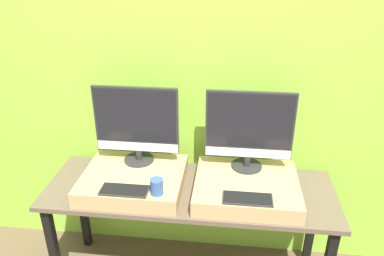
# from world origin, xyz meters

# --- Properties ---
(wall_back) EXTENTS (8.00, 0.04, 2.60)m
(wall_back) POSITION_xyz_m (0.00, 0.66, 1.30)
(wall_back) COLOR #8CC638
(wall_back) RESTS_ON ground_plane
(workbench) EXTENTS (1.78, 0.59, 0.75)m
(workbench) POSITION_xyz_m (0.00, 0.30, 0.67)
(workbench) COLOR brown
(workbench) RESTS_ON ground_plane
(wooden_riser_left) EXTENTS (0.61, 0.52, 0.10)m
(wooden_riser_left) POSITION_xyz_m (-0.34, 0.28, 0.80)
(wooden_riser_left) COLOR tan
(wooden_riser_left) RESTS_ON workbench
(monitor_left) EXTENTS (0.52, 0.19, 0.50)m
(monitor_left) POSITION_xyz_m (-0.34, 0.43, 1.11)
(monitor_left) COLOR #282828
(monitor_left) RESTS_ON wooden_riser_left
(keyboard_left) EXTENTS (0.27, 0.12, 0.01)m
(keyboard_left) POSITION_xyz_m (-0.34, 0.09, 0.85)
(keyboard_left) COLOR #2D2D2D
(keyboard_left) RESTS_ON wooden_riser_left
(mug) EXTENTS (0.07, 0.07, 0.09)m
(mug) POSITION_xyz_m (-0.16, 0.09, 0.89)
(mug) COLOR #335693
(mug) RESTS_ON wooden_riser_left
(wooden_riser_right) EXTENTS (0.61, 0.52, 0.10)m
(wooden_riser_right) POSITION_xyz_m (0.34, 0.28, 0.80)
(wooden_riser_right) COLOR tan
(wooden_riser_right) RESTS_ON workbench
(monitor_right) EXTENTS (0.52, 0.19, 0.50)m
(monitor_right) POSITION_xyz_m (0.34, 0.43, 1.11)
(monitor_right) COLOR #282828
(monitor_right) RESTS_ON wooden_riser_right
(keyboard_right) EXTENTS (0.27, 0.12, 0.01)m
(keyboard_right) POSITION_xyz_m (0.34, 0.09, 0.85)
(keyboard_right) COLOR #2D2D2D
(keyboard_right) RESTS_ON wooden_riser_right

